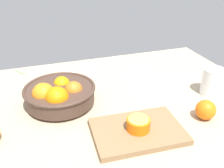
{
  "coord_description": "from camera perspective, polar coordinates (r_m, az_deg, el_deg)",
  "views": [
    {
      "loc": [
        -29.33,
        -82.57,
        54.75
      ],
      "look_at": [
        -1.93,
        0.43,
        8.31
      ],
      "focal_mm": 40.94,
      "sensor_mm": 36.0,
      "label": 1
    }
  ],
  "objects": [
    {
      "name": "fruit_bowl",
      "position": [
        1.01,
        -11.69,
        -2.28
      ],
      "size": [
        27.91,
        27.91,
        11.02
      ],
      "color": "#473328",
      "rests_on": "ground_plane"
    },
    {
      "name": "cutting_board",
      "position": [
        0.87,
        5.46,
        -10.48
      ],
      "size": [
        30.86,
        21.76,
        2.02
      ],
      "primitive_type": "cube",
      "rotation": [
        0.0,
        0.0,
        -0.05
      ],
      "color": "olive",
      "rests_on": "ground_plane"
    },
    {
      "name": "loose_orange_0",
      "position": [
        0.98,
        20.18,
        -5.42
      ],
      "size": [
        7.26,
        7.26,
        7.26
      ],
      "primitive_type": "sphere",
      "color": "orange",
      "rests_on": "ground_plane"
    },
    {
      "name": "spoon",
      "position": [
        1.29,
        -8.47,
        2.79
      ],
      "size": [
        15.68,
        4.27,
        1.0
      ],
      "color": "silver",
      "rests_on": "ground_plane"
    },
    {
      "name": "juice_glass",
      "position": [
        1.15,
        21.44,
        0.18
      ],
      "size": [
        8.96,
        8.96,
        11.48
      ],
      "color": "white",
      "rests_on": "ground_plane"
    },
    {
      "name": "herb_sprig_0",
      "position": [
        1.35,
        -19.81,
        2.44
      ],
      "size": [
        5.54,
        7.39,
        0.89
      ],
      "color": "#4B8546",
      "rests_on": "ground_plane"
    },
    {
      "name": "ground_plane",
      "position": [
        1.04,
        1.08,
        -4.72
      ],
      "size": [
        125.51,
        94.56,
        3.0
      ],
      "primitive_type": "cube",
      "color": "tan"
    },
    {
      "name": "orange_half_0",
      "position": [
        0.85,
        5.64,
        -8.93
      ],
      "size": [
        7.83,
        7.83,
        4.22
      ],
      "color": "orange",
      "rests_on": "cutting_board"
    }
  ]
}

